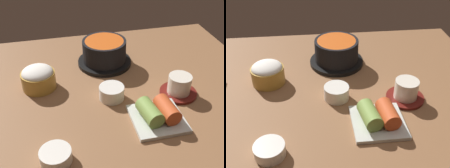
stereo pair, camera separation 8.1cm
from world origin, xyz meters
The scene contains 7 objects.
dining_table centered at (0.00, 0.00, 1.00)cm, with size 100.00×76.00×2.00cm, color brown.
stone_pot centered at (3.31, 14.61, 6.17)cm, with size 17.81×17.81×8.47cm.
rice_bowl centered at (-18.38, 5.47, 5.51)cm, with size 9.88×9.88×6.88cm.
tea_cup_with_saucer centered at (20.44, -6.94, 4.67)cm, with size 10.61×10.61×6.04cm.
banchan_cup_center centered at (1.31, -4.51, 4.05)cm, with size 7.05×7.05×3.84cm.
kimchi_plate centered at (10.60, -16.22, 4.18)cm, with size 13.13×13.13×5.32cm.
side_bowl_near centered at (-15.55, -23.47, 3.57)cm, with size 7.04×7.04×2.91cm.
Camera 2 is at (-5.13, -67.57, 51.35)cm, focal length 45.38 mm.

